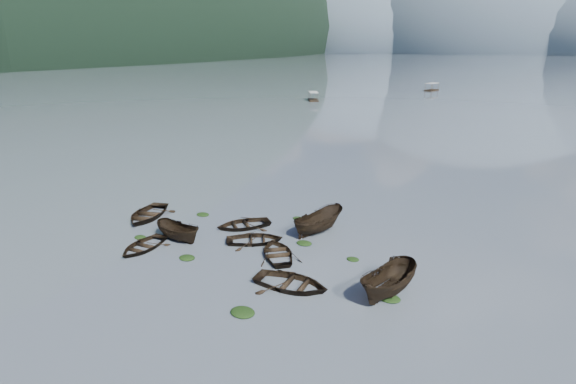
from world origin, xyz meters
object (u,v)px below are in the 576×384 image
at_px(rowboat_0, 143,249).
at_px(rowboat_3, 278,256).
at_px(pontoon_left, 313,101).
at_px(pontoon_centre, 431,91).

xyz_separation_m(rowboat_0, rowboat_3, (8.71, 3.24, 0.00)).
relative_size(rowboat_3, pontoon_left, 0.75).
height_order(rowboat_3, pontoon_left, pontoon_left).
relative_size(rowboat_0, rowboat_3, 0.97).
bearing_deg(rowboat_3, pontoon_left, -106.87).
distance_m(rowboat_3, pontoon_centre, 119.22).
bearing_deg(pontoon_centre, rowboat_0, -74.92).
bearing_deg(rowboat_0, pontoon_left, 105.20).
height_order(rowboat_0, pontoon_left, pontoon_left).
relative_size(pontoon_left, pontoon_centre, 0.94).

